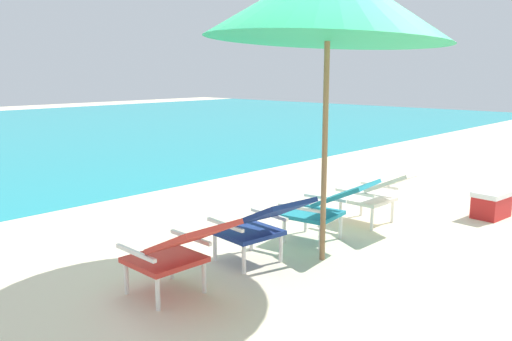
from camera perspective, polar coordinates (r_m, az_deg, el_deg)
ground_plane at (r=8.09m, az=-17.86°, el=-2.19°), size 40.00×40.00×0.00m
lounge_chair_far_left at (r=4.07m, az=-8.41°, el=-8.42°), size 0.56×0.89×0.68m
lounge_chair_near_left at (r=4.71m, az=0.46°, el=-5.68°), size 0.63×0.93×0.68m
lounge_chair_near_right at (r=5.38m, az=7.79°, el=-3.69°), size 0.65×0.94×0.68m
lounge_chair_far_right at (r=6.10m, az=13.28°, el=-2.16°), size 0.56×0.88×0.68m
beach_umbrella_center at (r=4.77m, az=7.79°, el=17.63°), size 2.87×2.85×2.70m
cooler_box at (r=6.93m, az=24.01°, el=-3.33°), size 0.50×0.37×0.32m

